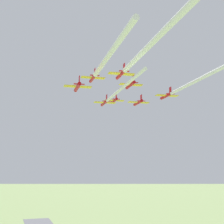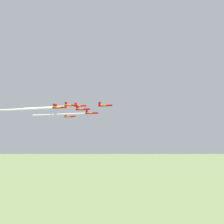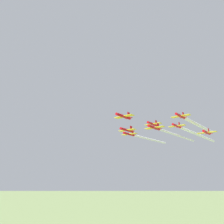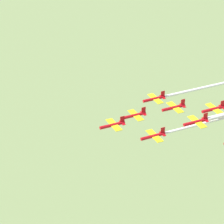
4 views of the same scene
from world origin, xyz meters
name	(u,v)px [view 4 (image 4 of 4)]	position (x,y,z in m)	size (l,w,h in m)	color
jet_0	(113,125)	(-20.15, -44.71, 87.68)	(6.84, 6.85, 2.65)	#B20C14
jet_1	(154,136)	(-17.21, -56.31, 84.60)	(6.84, 6.85, 2.65)	#B20C14
jet_2	(135,115)	(-8.58, -47.78, 85.25)	(6.84, 6.85, 2.65)	#B20C14
jet_3	(197,122)	(-14.27, -67.92, 90.09)	(6.84, 6.85, 2.65)	#B20C14
jet_4	(174,107)	(-5.64, -59.38, 88.68)	(6.84, 6.85, 2.65)	#B20C14
jet_5	(155,99)	(2.99, -50.85, 85.81)	(6.84, 6.85, 2.65)	#B20C14
jet_7	(214,109)	(-2.70, -70.99, 88.81)	(6.84, 6.85, 2.65)	#B20C14
smoke_trail_1	(216,120)	(-1.85, -71.85, 84.56)	(26.20, 26.49, 0.81)	white
smoke_trail_5	(206,87)	(16.80, -64.82, 85.78)	(23.17, 23.43, 0.92)	white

